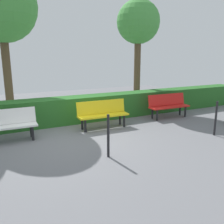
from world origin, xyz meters
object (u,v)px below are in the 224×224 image
at_px(bench_white, 7,124).
at_px(tree_mid, 1,7).
at_px(bench_yellow, 103,113).
at_px(tree_near, 138,24).
at_px(bench_red, 168,105).

relative_size(bench_white, tree_mid, 0.29).
relative_size(bench_yellow, tree_near, 0.36).
relative_size(bench_red, bench_yellow, 0.97).
xyz_separation_m(bench_red, tree_near, (-0.03, -2.22, 3.05)).
relative_size(bench_yellow, tree_mid, 0.31).
height_order(bench_red, tree_mid, tree_mid).
distance_m(bench_red, tree_near, 3.77).
bearing_deg(tree_mid, bench_yellow, 129.07).
height_order(bench_red, tree_near, tree_near).
bearing_deg(bench_white, tree_mid, -94.70).
bearing_deg(bench_red, bench_white, 3.38).
relative_size(bench_white, tree_near, 0.33).
distance_m(bench_white, tree_mid, 4.59).
bearing_deg(tree_near, bench_yellow, 40.45).
bearing_deg(tree_near, bench_red, 89.31).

